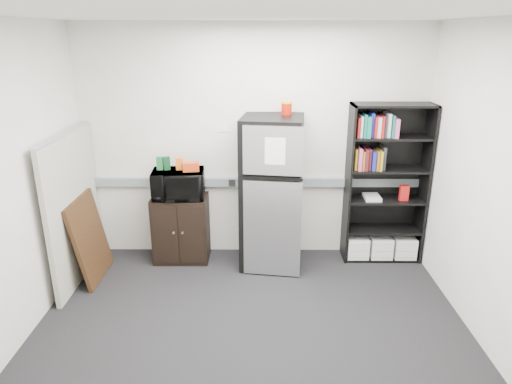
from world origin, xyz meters
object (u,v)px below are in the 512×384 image
microwave (178,184)px  cabinet (181,228)px  cubicle_partition (74,208)px  bookshelf (386,186)px  refrigerator (272,193)px

microwave → cabinet: bearing=85.8°
cubicle_partition → microwave: size_ratio=2.81×
cubicle_partition → bookshelf: bearing=8.1°
cabinet → refrigerator: bearing=-4.3°
microwave → bookshelf: bearing=-2.3°
microwave → refrigerator: refrigerator is taller
refrigerator → cabinet: bearing=-176.7°
cabinet → microwave: 0.56m
bookshelf → cubicle_partition: size_ratio=1.14×
cabinet → refrigerator: size_ratio=0.46×
bookshelf → cabinet: bearing=-178.4°
bookshelf → microwave: size_ratio=3.21×
cubicle_partition → cabinet: (1.05, 0.42, -0.42)m
bookshelf → cubicle_partition: bookshelf is taller
cabinet → microwave: bearing=-90.0°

